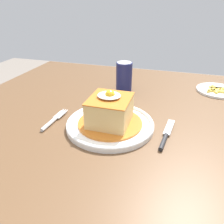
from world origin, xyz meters
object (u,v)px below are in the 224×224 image
object	(u,v)px
fork	(53,121)
knife	(165,137)
main_plate	(110,124)
side_plate_fries	(217,90)
soda_can	(124,77)

from	to	relation	value
fork	knife	bearing A→B (deg)	1.65
main_plate	fork	size ratio (longest dim) A/B	1.90
main_plate	knife	distance (m)	0.17
fork	side_plate_fries	distance (m)	0.69
knife	soda_can	size ratio (longest dim) A/B	1.34
knife	side_plate_fries	bearing A→B (deg)	66.38
main_plate	soda_can	size ratio (longest dim) A/B	2.17
fork	knife	size ratio (longest dim) A/B	0.85
knife	side_plate_fries	distance (m)	0.46
soda_can	side_plate_fries	bearing A→B (deg)	15.95
fork	soda_can	xyz separation A→B (m)	(0.15, 0.32, 0.06)
side_plate_fries	soda_can	bearing A→B (deg)	-164.05
main_plate	knife	bearing A→B (deg)	-7.01
main_plate	soda_can	world-z (taller)	soda_can
knife	main_plate	bearing A→B (deg)	172.99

